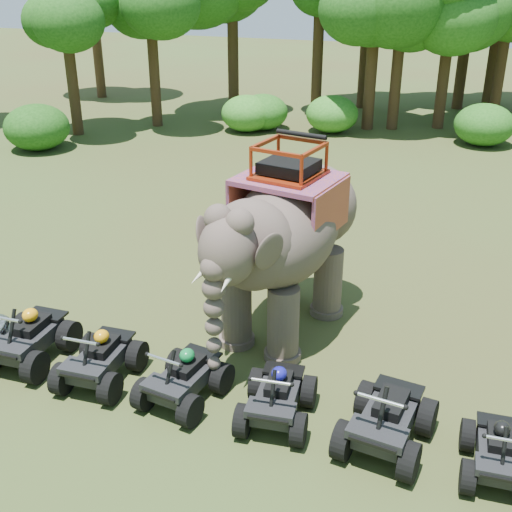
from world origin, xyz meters
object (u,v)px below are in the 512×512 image
object	(u,v)px
elephant	(285,240)
atv_0	(27,331)
atv_5	(500,446)
atv_2	(183,371)
atv_3	(277,391)
atv_4	(388,411)
atv_1	(99,352)

from	to	relation	value
elephant	atv_0	world-z (taller)	elephant
atv_5	elephant	bearing A→B (deg)	141.89
elephant	atv_2	size ratio (longest dim) A/B	3.01
atv_2	atv_5	bearing A→B (deg)	7.69
atv_0	atv_5	distance (m)	9.07
elephant	atv_3	world-z (taller)	elephant
atv_5	atv_2	bearing A→B (deg)	175.94
elephant	atv_3	distance (m)	3.51
atv_4	atv_5	distance (m)	1.79
atv_2	atv_4	distance (m)	3.75
atv_3	atv_4	world-z (taller)	atv_4
atv_5	atv_3	bearing A→B (deg)	174.97
atv_0	atv_2	xyz separation A→B (m)	(3.53, -0.14, -0.06)
atv_0	atv_3	size ratio (longest dim) A/B	1.10
atv_1	atv_4	xyz separation A→B (m)	(5.54, 0.01, 0.05)
elephant	atv_4	distance (m)	4.37
atv_0	atv_1	xyz separation A→B (m)	(1.74, -0.13, -0.04)
atv_0	atv_1	bearing A→B (deg)	-5.63
atv_3	atv_5	xyz separation A→B (m)	(3.72, -0.12, -0.05)
atv_0	atv_5	bearing A→B (deg)	-2.87
atv_1	atv_5	world-z (taller)	atv_1
elephant	atv_3	xyz separation A→B (m)	(0.82, -3.06, -1.52)
atv_0	atv_3	bearing A→B (deg)	-2.54
elephant	atv_1	xyz separation A→B (m)	(-2.78, -3.08, -1.50)
atv_0	atv_2	size ratio (longest dim) A/B	1.09
elephant	atv_1	bearing A→B (deg)	-120.69
atv_0	atv_5	world-z (taller)	atv_0
atv_4	atv_5	bearing A→B (deg)	3.78
atv_4	atv_5	world-z (taller)	atv_4
elephant	atv_2	distance (m)	3.58
atv_2	atv_5	world-z (taller)	atv_2
elephant	atv_5	xyz separation A→B (m)	(4.54, -3.18, -1.57)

